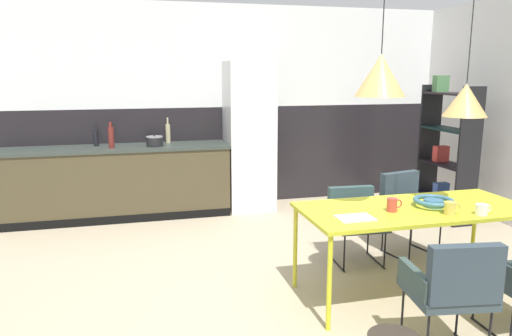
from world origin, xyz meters
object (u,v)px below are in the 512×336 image
mug_white_ceramic (482,209)px  armchair_corner_seat (355,214)px  mug_short_terracotta (392,205)px  pendant_lamp_over_table_near (381,75)px  bottle_wine_green (111,137)px  armchair_near_window (454,284)px  fruit_bowl (434,201)px  dining_table (415,212)px  cooking_pot (155,141)px  mug_wide_latte (450,208)px  bottle_oil_tall (168,133)px  bottle_vinegar_dark (96,138)px  pendant_lamp_over_table_far (466,100)px  armchair_far_side (407,204)px  open_book (355,218)px  open_shelf_unit (447,149)px  refrigerator_column (249,136)px

mug_white_ceramic → armchair_corner_seat: bearing=114.7°
mug_short_terracotta → pendant_lamp_over_table_near: pendant_lamp_over_table_near is taller
bottle_wine_green → armchair_near_window: bearing=-59.5°
armchair_corner_seat → pendant_lamp_over_table_near: bearing=76.9°
fruit_bowl → armchair_corner_seat: bearing=109.2°
dining_table → cooking_pot: bearing=124.7°
bottle_wine_green → mug_wide_latte: bearing=-49.4°
armchair_corner_seat → bottle_wine_green: size_ratio=2.23×
mug_wide_latte → bottle_oil_tall: (-1.88, 3.29, 0.24)m
bottle_vinegar_dark → pendant_lamp_over_table_far: (3.01, -3.00, 0.59)m
armchair_far_side → pendant_lamp_over_table_far: bearing=70.3°
mug_wide_latte → bottle_vinegar_dark: (-2.77, 3.23, 0.21)m
pendant_lamp_over_table_near → open_book: bearing=-146.6°
bottle_wine_green → open_shelf_unit: size_ratio=0.18×
dining_table → armchair_far_side: (0.48, 0.88, -0.19)m
armchair_near_window → dining_table: bearing=81.1°
bottle_wine_green → pendant_lamp_over_table_far: (2.81, -2.78, 0.56)m
mug_wide_latte → bottle_wine_green: (-2.58, 3.01, 0.25)m
armchair_near_window → mug_white_ceramic: (0.66, 0.59, 0.27)m
mug_short_terracotta → cooking_pot: 3.31m
bottle_wine_green → pendant_lamp_over_table_near: pendant_lamp_over_table_near is taller
bottle_oil_tall → open_book: bearing=-70.5°
dining_table → mug_short_terracotta: (-0.24, -0.06, 0.10)m
armchair_near_window → mug_short_terracotta: 0.89m
armchair_corner_seat → mug_wide_latte: size_ratio=5.40×
armchair_near_window → armchair_corner_seat: size_ratio=1.15×
refrigerator_column → pendant_lamp_over_table_far: bearing=-69.9°
armchair_corner_seat → bottle_wine_green: bearing=-36.7°
armchair_near_window → fruit_bowl: bearing=72.2°
bottle_wine_green → bottle_vinegar_dark: size_ratio=1.17×
armchair_far_side → pendant_lamp_over_table_near: (-0.85, -0.88, 1.29)m
armchair_far_side → pendant_lamp_over_table_near: size_ratio=0.80×
fruit_bowl → bottle_oil_tall: bearing=121.8°
mug_short_terracotta → cooking_pot: cooking_pot is taller
armchair_far_side → armchair_near_window: armchair_near_window is taller
armchair_near_window → open_shelf_unit: bearing=64.0°
mug_wide_latte → cooking_pot: cooking_pot is taller
refrigerator_column → armchair_near_window: (0.40, -3.77, -0.46)m
fruit_bowl → open_book: bearing=-169.3°
armchair_near_window → bottle_vinegar_dark: bearing=129.8°
refrigerator_column → dining_table: bearing=-76.5°
fruit_bowl → bottle_wine_green: (-2.60, 2.78, 0.25)m
armchair_corner_seat → mug_short_terracotta: (-0.11, -0.85, 0.34)m
fruit_bowl → mug_wide_latte: mug_wide_latte is taller
open_shelf_unit → dining_table: bearing=-40.9°
mug_white_ceramic → bottle_wine_green: size_ratio=0.41×
dining_table → mug_short_terracotta: size_ratio=14.34×
mug_short_terracotta → open_shelf_unit: (1.85, 1.91, 0.08)m
open_book → mug_short_terracotta: size_ratio=2.08×
mug_white_ceramic → open_shelf_unit: bearing=60.3°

